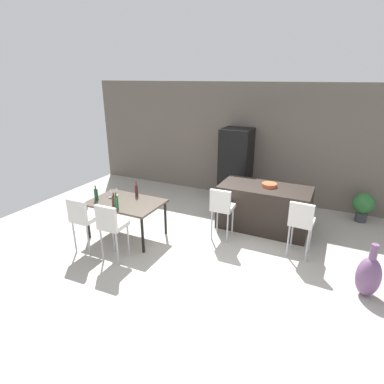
{
  "coord_description": "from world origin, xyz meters",
  "views": [
    {
      "loc": [
        1.69,
        -4.88,
        3.02
      ],
      "look_at": [
        -0.85,
        0.37,
        0.85
      ],
      "focal_mm": 29.21,
      "sensor_mm": 36.0,
      "label": 1
    }
  ],
  "objects_px": {
    "bar_chair_middle": "(301,220)",
    "wine_bottle_far": "(96,194)",
    "potted_plant": "(363,205)",
    "wine_bottle_corner": "(116,203)",
    "dining_chair_near": "(83,217)",
    "wine_glass_middle": "(116,189)",
    "dining_chair_far": "(111,224)",
    "wine_bottle_near": "(114,201)",
    "kitchen_island": "(264,207)",
    "wine_bottle_left": "(137,191)",
    "floor_vase": "(368,276)",
    "wine_glass_right": "(110,191)",
    "refrigerator": "(236,165)",
    "dining_table": "(126,205)",
    "fruit_bowl": "(269,185)",
    "bar_chair_left": "(222,206)"
  },
  "relations": [
    {
      "from": "wine_bottle_left",
      "to": "wine_glass_right",
      "type": "bearing_deg",
      "value": -147.79
    },
    {
      "from": "wine_bottle_near",
      "to": "refrigerator",
      "type": "distance_m",
      "value": 3.38
    },
    {
      "from": "wine_bottle_corner",
      "to": "potted_plant",
      "type": "relative_size",
      "value": 0.52
    },
    {
      "from": "dining_chair_far",
      "to": "refrigerator",
      "type": "xyz_separation_m",
      "value": [
        0.97,
        3.62,
        0.22
      ]
    },
    {
      "from": "dining_table",
      "to": "wine_bottle_far",
      "type": "height_order",
      "value": "wine_bottle_far"
    },
    {
      "from": "dining_table",
      "to": "refrigerator",
      "type": "distance_m",
      "value": 3.09
    },
    {
      "from": "kitchen_island",
      "to": "wine_bottle_left",
      "type": "distance_m",
      "value": 2.64
    },
    {
      "from": "dining_chair_far",
      "to": "floor_vase",
      "type": "height_order",
      "value": "dining_chair_far"
    },
    {
      "from": "floor_vase",
      "to": "potted_plant",
      "type": "xyz_separation_m",
      "value": [
        -0.01,
        2.75,
        0.06
      ]
    },
    {
      "from": "dining_chair_near",
      "to": "wine_bottle_far",
      "type": "height_order",
      "value": "dining_chair_near"
    },
    {
      "from": "dining_table",
      "to": "kitchen_island",
      "type": "bearing_deg",
      "value": 33.34
    },
    {
      "from": "bar_chair_middle",
      "to": "potted_plant",
      "type": "xyz_separation_m",
      "value": [
        1.05,
        2.09,
        -0.32
      ]
    },
    {
      "from": "bar_chair_middle",
      "to": "dining_table",
      "type": "height_order",
      "value": "bar_chair_middle"
    },
    {
      "from": "bar_chair_left",
      "to": "wine_glass_right",
      "type": "height_order",
      "value": "bar_chair_left"
    },
    {
      "from": "wine_bottle_far",
      "to": "fruit_bowl",
      "type": "height_order",
      "value": "wine_bottle_far"
    },
    {
      "from": "wine_bottle_left",
      "to": "wine_glass_right",
      "type": "relative_size",
      "value": 1.79
    },
    {
      "from": "dining_chair_near",
      "to": "dining_chair_far",
      "type": "height_order",
      "value": "same"
    },
    {
      "from": "dining_chair_near",
      "to": "wine_glass_middle",
      "type": "bearing_deg",
      "value": 93.3
    },
    {
      "from": "wine_bottle_corner",
      "to": "refrigerator",
      "type": "distance_m",
      "value": 3.4
    },
    {
      "from": "bar_chair_middle",
      "to": "fruit_bowl",
      "type": "bearing_deg",
      "value": 131.35
    },
    {
      "from": "bar_chair_middle",
      "to": "potted_plant",
      "type": "relative_size",
      "value": 1.63
    },
    {
      "from": "dining_chair_near",
      "to": "wine_bottle_corner",
      "type": "bearing_deg",
      "value": 46.29
    },
    {
      "from": "wine_bottle_near",
      "to": "wine_bottle_left",
      "type": "xyz_separation_m",
      "value": [
        0.04,
        0.65,
        0.0
      ]
    },
    {
      "from": "wine_glass_right",
      "to": "refrigerator",
      "type": "xyz_separation_m",
      "value": [
        1.7,
        2.74,
        0.06
      ]
    },
    {
      "from": "wine_bottle_far",
      "to": "dining_table",
      "type": "bearing_deg",
      "value": 17.7
    },
    {
      "from": "dining_table",
      "to": "wine_glass_middle",
      "type": "bearing_deg",
      "value": 151.79
    },
    {
      "from": "dining_chair_far",
      "to": "wine_bottle_near",
      "type": "bearing_deg",
      "value": 123.25
    },
    {
      "from": "fruit_bowl",
      "to": "bar_chair_left",
      "type": "bearing_deg",
      "value": -128.28
    },
    {
      "from": "wine_glass_right",
      "to": "fruit_bowl",
      "type": "xyz_separation_m",
      "value": [
        2.82,
        1.51,
        0.09
      ]
    },
    {
      "from": "bar_chair_middle",
      "to": "wine_bottle_far",
      "type": "relative_size",
      "value": 3.51
    },
    {
      "from": "wine_bottle_corner",
      "to": "refrigerator",
      "type": "bearing_deg",
      "value": 69.58
    },
    {
      "from": "dining_chair_near",
      "to": "kitchen_island",
      "type": "bearing_deg",
      "value": 41.7
    },
    {
      "from": "dining_chair_near",
      "to": "refrigerator",
      "type": "height_order",
      "value": "refrigerator"
    },
    {
      "from": "bar_chair_middle",
      "to": "potted_plant",
      "type": "distance_m",
      "value": 2.36
    },
    {
      "from": "wine_bottle_corner",
      "to": "potted_plant",
      "type": "distance_m",
      "value": 5.23
    },
    {
      "from": "refrigerator",
      "to": "wine_bottle_near",
      "type": "bearing_deg",
      "value": -112.71
    },
    {
      "from": "wine_bottle_corner",
      "to": "fruit_bowl",
      "type": "relative_size",
      "value": 1.11
    },
    {
      "from": "dining_table",
      "to": "potted_plant",
      "type": "xyz_separation_m",
      "value": [
        4.22,
        2.79,
        -0.29
      ]
    },
    {
      "from": "dining_chair_near",
      "to": "bar_chair_left",
      "type": "bearing_deg",
      "value": 36.82
    },
    {
      "from": "dining_chair_near",
      "to": "refrigerator",
      "type": "relative_size",
      "value": 0.57
    },
    {
      "from": "refrigerator",
      "to": "floor_vase",
      "type": "xyz_separation_m",
      "value": [
        2.94,
        -2.76,
        -0.6
      ]
    },
    {
      "from": "wine_bottle_left",
      "to": "fruit_bowl",
      "type": "relative_size",
      "value": 1.04
    },
    {
      "from": "dining_chair_near",
      "to": "potted_plant",
      "type": "distance_m",
      "value": 5.81
    },
    {
      "from": "bar_chair_left",
      "to": "wine_bottle_near",
      "type": "height_order",
      "value": "bar_chair_left"
    },
    {
      "from": "dining_chair_near",
      "to": "dining_table",
      "type": "bearing_deg",
      "value": 69.2
    },
    {
      "from": "dining_chair_far",
      "to": "floor_vase",
      "type": "bearing_deg",
      "value": 12.44
    },
    {
      "from": "potted_plant",
      "to": "wine_bottle_left",
      "type": "bearing_deg",
      "value": -149.71
    },
    {
      "from": "wine_glass_right",
      "to": "refrigerator",
      "type": "distance_m",
      "value": 3.23
    },
    {
      "from": "dining_chair_far",
      "to": "fruit_bowl",
      "type": "relative_size",
      "value": 3.5
    },
    {
      "from": "bar_chair_left",
      "to": "dining_table",
      "type": "relative_size",
      "value": 0.75
    }
  ]
}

